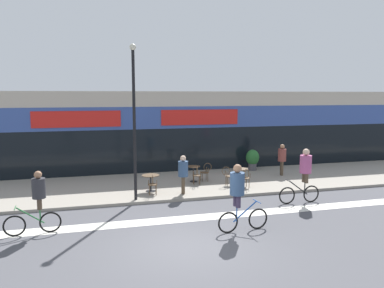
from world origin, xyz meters
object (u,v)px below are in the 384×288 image
cafe_chair_1_near (197,174)px  cafe_chair_2_side (228,175)px  lamp_post (134,113)px  cyclist_1 (304,171)px  cafe_chair_1_side (206,171)px  pedestrian_near_end (183,171)px  bistro_table_1 (194,171)px  cafe_chair_2_near (246,177)px  bistro_table_2 (241,173)px  cafe_chair_0_near (153,183)px  bistro_table_0 (151,180)px  cyclist_2 (37,198)px  cyclist_0 (239,192)px  pedestrian_far_end (282,157)px  planter_pot (253,159)px

cafe_chair_1_near → cafe_chair_2_side: 1.48m
lamp_post → cyclist_1: 7.20m
cafe_chair_2_side → lamp_post: lamp_post is taller
cafe_chair_1_side → lamp_post: size_ratio=0.15×
cafe_chair_2_side → pedestrian_near_end: pedestrian_near_end is taller
bistro_table_1 → cafe_chair_2_near: (2.00, -1.79, -0.03)m
bistro_table_2 → cafe_chair_0_near: bearing=-170.1°
bistro_table_0 → cyclist_2: bearing=-137.2°
cafe_chair_0_near → cafe_chair_1_near: size_ratio=1.00×
lamp_post → cyclist_2: lamp_post is taller
bistro_table_0 → cyclist_0: (2.01, -5.30, 0.64)m
bistro_table_0 → cafe_chair_2_side: bearing=2.2°
bistro_table_1 → pedestrian_far_end: pedestrian_far_end is taller
pedestrian_far_end → bistro_table_2: bearing=-138.2°
cyclist_0 → cyclist_2: 6.33m
bistro_table_1 → pedestrian_far_end: (4.93, 0.28, 0.43)m
bistro_table_0 → lamp_post: size_ratio=0.13×
cafe_chair_1_side → pedestrian_near_end: (-1.64, -2.04, 0.47)m
bistro_table_2 → lamp_post: 6.03m
pedestrian_near_end → cafe_chair_2_near: bearing=20.8°
planter_pot → pedestrian_near_end: pedestrian_near_end is taller
bistro_table_1 → cyclist_2: cyclist_2 is taller
cafe_chair_2_side → cafe_chair_1_near: bearing=166.8°
cafe_chair_2_near → cafe_chair_1_side: bearing=33.7°
cafe_chair_0_near → cyclist_0: cyclist_0 is taller
pedestrian_far_end → cyclist_2: bearing=-138.9°
bistro_table_1 → cyclist_0: bearing=-92.6°
bistro_table_2 → cafe_chair_2_near: (0.01, -0.63, -0.04)m
lamp_post → pedestrian_near_end: size_ratio=3.72×
planter_pot → cyclist_1: cyclist_1 is taller
cyclist_2 → pedestrian_near_end: 6.26m
cyclist_2 → bistro_table_2: bearing=-159.5°
cafe_chair_2_side → bistro_table_0: bearing=-170.2°
bistro_table_2 → pedestrian_far_end: size_ratio=0.47×
cafe_chair_1_near → cyclist_2: (-6.45, -4.51, 0.51)m
bistro_table_2 → pedestrian_far_end: 3.29m
bistro_table_1 → planter_pot: size_ratio=0.66×
bistro_table_1 → cafe_chair_2_side: 1.79m
bistro_table_0 → cyclist_0: cyclist_0 is taller
bistro_table_0 → bistro_table_1: bistro_table_1 is taller
pedestrian_near_end → bistro_table_2: bearing=32.3°
bistro_table_1 → lamp_post: lamp_post is taller
planter_pot → pedestrian_near_end: bearing=-141.8°
planter_pot → cafe_chair_2_side: bearing=-130.5°
cafe_chair_1_near → lamp_post: bearing=128.3°
cyclist_0 → bistro_table_0: bearing=105.4°
cafe_chair_2_near → cyclist_0: size_ratio=0.41×
cafe_chair_2_near → cyclist_2: cyclist_2 is taller
planter_pot → cyclist_0: (-4.26, -8.47, 0.52)m
bistro_table_2 → pedestrian_near_end: (-3.01, -0.88, 0.44)m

